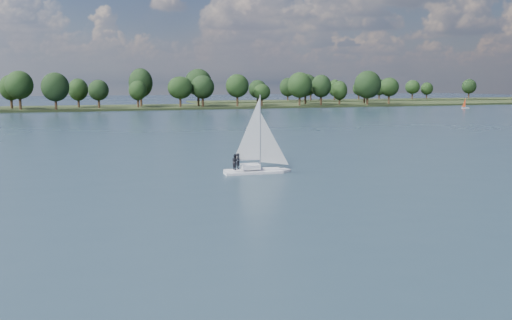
{
  "coord_description": "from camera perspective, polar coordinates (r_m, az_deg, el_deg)",
  "views": [
    {
      "loc": [
        -18.9,
        -13.87,
        9.86
      ],
      "look_at": [
        0.01,
        37.03,
        2.5
      ],
      "focal_mm": 40.0,
      "sensor_mm": 36.0,
      "label": 1
    }
  ],
  "objects": [
    {
      "name": "ground",
      "position": [
        115.85,
        -10.93,
        2.7
      ],
      "size": [
        700.0,
        700.0,
        0.0
      ],
      "primitive_type": "plane",
      "color": "#233342",
      "rests_on": "ground"
    },
    {
      "name": "far_shore",
      "position": [
        226.88,
        -15.64,
        4.95
      ],
      "size": [
        660.0,
        40.0,
        1.5
      ],
      "primitive_type": "cube",
      "color": "black",
      "rests_on": "ground"
    },
    {
      "name": "far_shore_back",
      "position": [
        327.28,
        12.83,
        5.8
      ],
      "size": [
        220.0,
        30.0,
        1.4
      ],
      "primitive_type": "cube",
      "color": "black",
      "rests_on": "ground"
    },
    {
      "name": "sailboat",
      "position": [
        62.16,
        -0.21,
        0.92
      ],
      "size": [
        6.95,
        2.42,
        8.98
      ],
      "rotation": [
        0.0,
        0.0,
        -0.08
      ],
      "color": "silver",
      "rests_on": "ground"
    },
    {
      "name": "dinghy_orange",
      "position": [
        238.54,
        20.21,
        5.14
      ],
      "size": [
        2.93,
        1.43,
        4.5
      ],
      "rotation": [
        0.0,
        0.0,
        -0.12
      ],
      "color": "silver",
      "rests_on": "ground"
    },
    {
      "name": "treeline",
      "position": [
        222.22,
        -17.75,
        6.89
      ],
      "size": [
        563.03,
        73.39,
        17.6
      ],
      "color": "black",
      "rests_on": "ground"
    }
  ]
}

